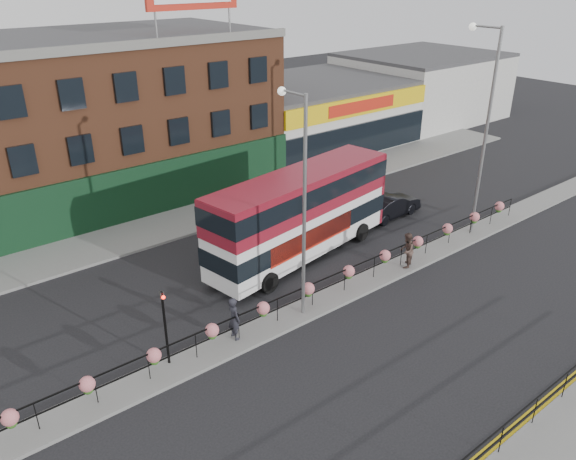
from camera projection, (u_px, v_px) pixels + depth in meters
ground at (328, 300)px, 26.03m from camera, size 120.00×120.00×0.00m
north_pavement at (196, 217)px, 34.45m from camera, size 60.00×4.00×0.15m
median at (329, 299)px, 26.00m from camera, size 60.00×1.60×0.15m
yellow_line_inner at (520, 419)px, 19.20m from camera, size 60.00×0.10×0.01m
yellow_line_outer at (525, 422)px, 19.07m from camera, size 60.00×0.10×0.01m
brick_building at (72, 121)px, 35.63m from camera, size 25.00×12.21×10.30m
supermarket at (310, 113)px, 47.99m from camera, size 15.00×12.25×5.30m
warehouse_east at (421, 86)px, 56.20m from camera, size 14.50×12.00×6.30m
median_railing at (329, 281)px, 25.59m from camera, size 30.04×0.56×1.23m
south_railing at (502, 433)px, 17.38m from camera, size 20.04×0.05×1.12m
double_decker_bus at (301, 207)px, 28.79m from camera, size 11.78×4.46×4.65m
car at (390, 206)px, 34.41m from camera, size 1.98×4.52×1.44m
pedestrian_a at (234, 318)px, 22.77m from camera, size 0.75×0.54×1.90m
pedestrian_b at (407, 250)px, 28.24m from camera, size 1.50×1.47×1.86m
lamp_column_west at (301, 190)px, 22.58m from camera, size 0.35×1.70×9.66m
lamp_column_east at (484, 116)px, 29.78m from camera, size 0.40×1.98×11.26m
traffic_light_median at (164, 312)px, 20.72m from camera, size 0.15×0.28×3.65m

